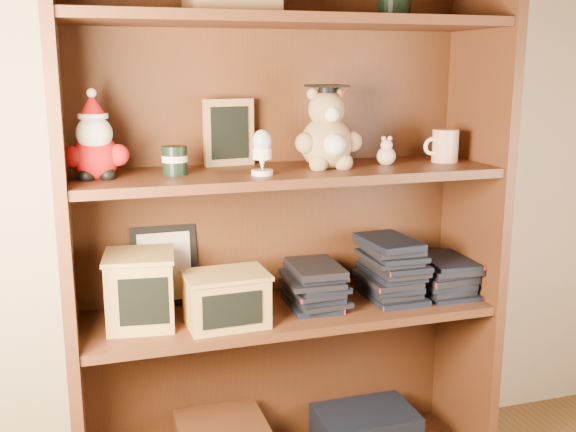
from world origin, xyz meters
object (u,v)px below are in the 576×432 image
(bookcase, at_px, (282,227))
(teacher_mug, at_px, (444,146))
(grad_teddy_bear, at_px, (327,136))
(treats_box, at_px, (140,289))

(bookcase, xyz_separation_m, teacher_mug, (0.48, -0.05, 0.22))
(grad_teddy_bear, height_order, treats_box, grad_teddy_bear)
(grad_teddy_bear, height_order, teacher_mug, grad_teddy_bear)
(grad_teddy_bear, distance_m, treats_box, 0.65)
(teacher_mug, relative_size, treats_box, 0.53)
(bookcase, height_order, treats_box, bookcase)
(teacher_mug, xyz_separation_m, treats_box, (-0.88, -0.00, -0.35))
(teacher_mug, distance_m, treats_box, 0.95)
(bookcase, xyz_separation_m, grad_teddy_bear, (0.11, -0.06, 0.26))
(bookcase, bearing_deg, grad_teddy_bear, -27.24)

